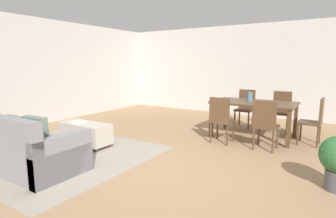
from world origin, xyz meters
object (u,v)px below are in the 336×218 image
at_px(book_on_ottoman, 79,122).
at_px(dining_table, 254,106).
at_px(dining_chair_near_right, 265,122).
at_px(ottoman_table, 85,133).
at_px(couch, 20,148).
at_px(dining_chair_near_left, 221,117).
at_px(dining_chair_far_right, 281,109).
at_px(vase_centerpiece, 250,97).
at_px(dining_chair_head_east, 315,119).
at_px(dining_chair_far_left, 245,106).

bearing_deg(book_on_ottoman, dining_table, 41.65).
distance_m(dining_chair_near_right, book_on_ottoman, 3.48).
relative_size(ottoman_table, dining_chair_near_right, 1.15).
relative_size(dining_table, dining_chair_near_right, 1.81).
relative_size(couch, dining_table, 1.24).
height_order(couch, dining_chair_near_left, dining_chair_near_left).
height_order(couch, dining_chair_far_right, dining_chair_far_right).
xyz_separation_m(dining_chair_near_right, vase_centerpiece, (-0.53, 0.83, 0.34)).
height_order(dining_chair_far_right, vase_centerpiece, vase_centerpiece).
bearing_deg(dining_chair_near_left, ottoman_table, -144.66).
distance_m(dining_chair_near_left, dining_chair_head_east, 1.78).
height_order(dining_table, dining_chair_near_left, dining_chair_near_left).
bearing_deg(dining_chair_near_left, couch, -127.19).
xyz_separation_m(dining_table, dining_chair_far_right, (0.40, 0.89, -0.15)).
relative_size(dining_chair_head_east, book_on_ottoman, 3.54).
bearing_deg(book_on_ottoman, vase_centerpiece, 42.65).
relative_size(dining_table, dining_chair_near_left, 1.81).
relative_size(dining_chair_near_left, vase_centerpiece, 4.62).
distance_m(dining_chair_head_east, vase_centerpiece, 1.30).
relative_size(dining_chair_near_right, dining_chair_far_right, 1.00).
distance_m(couch, dining_chair_near_left, 3.52).
bearing_deg(book_on_ottoman, couch, -82.81).
bearing_deg(ottoman_table, dining_chair_near_right, 27.01).
bearing_deg(vase_centerpiece, dining_table, 1.01).
relative_size(dining_chair_near_left, book_on_ottoman, 3.54).
height_order(dining_chair_near_left, dining_chair_near_right, same).
bearing_deg(dining_chair_head_east, dining_table, -179.10).
bearing_deg(dining_chair_head_east, couch, -135.29).
distance_m(vase_centerpiece, book_on_ottoman, 3.54).
bearing_deg(couch, dining_chair_far_right, 57.09).
xyz_separation_m(dining_table, dining_chair_near_right, (0.44, -0.83, -0.15)).
bearing_deg(book_on_ottoman, dining_chair_far_right, 46.74).
bearing_deg(book_on_ottoman, dining_chair_head_east, 32.03).
relative_size(couch, dining_chair_far_left, 2.25).
xyz_separation_m(couch, book_on_ottoman, (-0.16, 1.24, 0.16)).
distance_m(dining_chair_near_right, dining_chair_head_east, 1.12).
bearing_deg(vase_centerpiece, dining_chair_head_east, 0.91).
bearing_deg(dining_chair_head_east, dining_chair_near_left, -151.44).
bearing_deg(ottoman_table, dining_chair_near_left, 35.34).
distance_m(ottoman_table, dining_chair_near_right, 3.36).
bearing_deg(vase_centerpiece, book_on_ottoman, -137.35).
distance_m(dining_chair_far_left, dining_chair_head_east, 1.81).
relative_size(dining_chair_near_left, dining_chair_far_right, 1.00).
bearing_deg(dining_chair_far_right, vase_centerpiece, -119.01).
bearing_deg(dining_chair_near_left, dining_chair_far_right, 65.02).
height_order(dining_chair_far_left, dining_chair_head_east, same).
relative_size(ottoman_table, dining_table, 0.64).
distance_m(ottoman_table, book_on_ottoman, 0.25).
relative_size(ottoman_table, dining_chair_head_east, 1.15).
xyz_separation_m(dining_chair_near_left, dining_chair_near_right, (0.84, -0.00, 0.00)).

